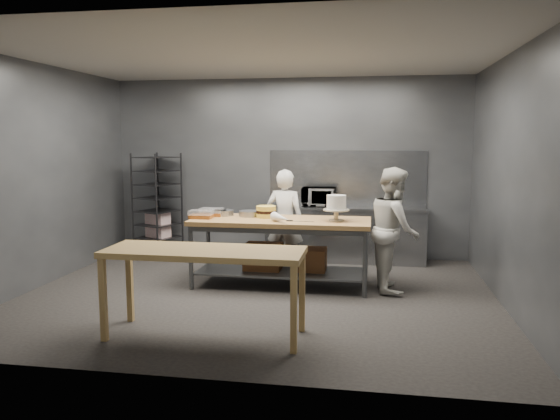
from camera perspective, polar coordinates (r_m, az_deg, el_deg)
name	(u,v)px	position (r m, az deg, el deg)	size (l,w,h in m)	color
ground	(258,295)	(7.10, -2.33, -8.85)	(6.00, 6.00, 0.00)	black
back_wall	(288,168)	(9.29, 0.83, 4.42)	(6.00, 0.04, 3.00)	#4C4F54
work_table	(281,244)	(7.42, 0.15, -3.58)	(2.40, 0.90, 0.92)	olive
near_counter	(204,258)	(5.53, -7.91, -4.96)	(2.00, 0.70, 0.90)	olive
back_counter	(345,234)	(8.99, 6.82, -2.46)	(2.60, 0.60, 0.90)	slate
splashback_panel	(347,178)	(9.18, 7.00, 3.39)	(2.60, 0.02, 0.90)	slate
speed_rack	(157,206)	(9.55, -12.69, 0.44)	(0.80, 0.83, 1.75)	black
chef_behind	(285,222)	(8.04, 0.51, -1.24)	(0.57, 0.37, 1.55)	silver
chef_right	(394,229)	(7.32, 11.82, -1.96)	(0.79, 0.62, 1.63)	beige
microwave	(319,197)	(8.94, 4.08, 1.39)	(0.54, 0.37, 0.30)	black
frosted_cake_stand	(336,205)	(7.17, 5.91, 0.57)	(0.34, 0.34, 0.34)	#B7AC93
layer_cake	(266,212)	(7.48, -1.46, -0.18)	(0.27, 0.27, 0.16)	#F9DB4F
cake_pans	(230,213)	(7.68, -5.26, -0.32)	(0.80, 0.32, 0.07)	gray
piping_bag	(281,218)	(7.02, 0.12, -0.85)	(0.12, 0.12, 0.38)	silver
offset_spatula	(296,221)	(7.14, 1.71, -1.16)	(0.36, 0.02, 0.02)	slate
pastry_clamshells	(206,213)	(7.58, -7.71, -0.33)	(0.38, 0.46, 0.11)	#AB6222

